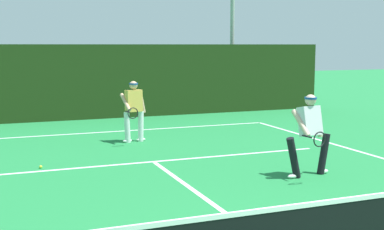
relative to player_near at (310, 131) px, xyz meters
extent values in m
cube|color=white|center=(-2.51, 6.66, -0.90)|extent=(10.07, 0.10, 0.01)
cube|color=white|center=(-2.51, 2.33, -0.90)|extent=(8.21, 0.10, 0.01)
cube|color=white|center=(-2.51, -0.95, -0.90)|extent=(0.10, 6.40, 0.01)
cube|color=white|center=(-2.51, -4.15, 0.06)|extent=(10.85, 0.03, 0.05)
cylinder|color=black|center=(0.39, 0.06, -0.49)|extent=(0.30, 0.18, 0.83)
cylinder|color=black|center=(-0.38, -0.04, -0.49)|extent=(0.36, 0.19, 0.83)
ellipsoid|color=white|center=(0.39, 0.06, -0.86)|extent=(0.27, 0.14, 0.09)
ellipsoid|color=white|center=(-0.38, -0.04, -0.86)|extent=(0.27, 0.14, 0.09)
cube|color=silver|center=(0.00, 0.01, 0.21)|extent=(0.47, 0.40, 0.61)
cylinder|color=beige|center=(0.24, 0.04, 0.18)|extent=(0.20, 0.12, 0.64)
cylinder|color=beige|center=(-0.23, -0.02, 0.18)|extent=(0.17, 0.53, 0.51)
sphere|color=beige|center=(0.00, 0.01, 0.62)|extent=(0.22, 0.22, 0.22)
cylinder|color=#19478C|center=(0.00, 0.01, 0.66)|extent=(0.27, 0.27, 0.04)
cylinder|color=black|center=(-0.25, -0.28, -0.04)|extent=(0.07, 0.26, 0.03)
torus|color=black|center=(-0.20, -0.61, -0.04)|extent=(0.29, 0.06, 0.29)
cylinder|color=silver|center=(-2.10, 4.86, -0.49)|extent=(0.19, 0.17, 0.83)
cylinder|color=silver|center=(-2.49, 4.80, -0.49)|extent=(0.20, 0.17, 0.83)
ellipsoid|color=white|center=(-2.10, 4.86, -0.86)|extent=(0.27, 0.15, 0.09)
ellipsoid|color=white|center=(-2.49, 4.80, -0.86)|extent=(0.27, 0.15, 0.09)
cube|color=#E5B24C|center=(-2.30, 4.83, 0.21)|extent=(0.46, 0.31, 0.59)
cylinder|color=tan|center=(-2.06, 4.86, 0.19)|extent=(0.23, 0.13, 0.64)
cylinder|color=tan|center=(-2.53, 4.79, 0.19)|extent=(0.19, 0.58, 0.45)
sphere|color=tan|center=(-2.30, 4.83, 0.63)|extent=(0.22, 0.22, 0.22)
cylinder|color=#19478C|center=(-2.30, 4.83, 0.67)|extent=(0.27, 0.27, 0.04)
cylinder|color=black|center=(-2.54, 4.53, -0.03)|extent=(0.07, 0.26, 0.03)
torus|color=black|center=(-2.49, 4.20, -0.03)|extent=(0.29, 0.07, 0.29)
sphere|color=#D1E033|center=(-4.93, 2.60, -0.87)|extent=(0.07, 0.07, 0.07)
cube|color=#1E3412|center=(-2.51, 9.54, 0.41)|extent=(18.26, 0.12, 2.62)
cylinder|color=#9EA39E|center=(3.64, 11.17, 2.82)|extent=(0.18, 0.18, 7.45)
camera|label=1|loc=(-5.80, -8.51, 1.69)|focal=48.27mm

